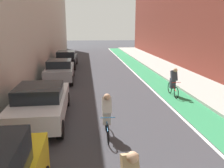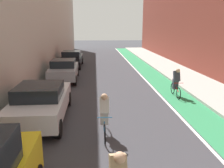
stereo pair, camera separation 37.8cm
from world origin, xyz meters
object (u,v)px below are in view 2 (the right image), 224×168
object	(u,v)px
parked_sedan_black	(72,59)
cyclist_mid	(104,113)
parked_sedan_white	(41,102)
parked_sedan_silver	(64,70)
cyclist_trailing	(176,81)

from	to	relation	value
parked_sedan_black	cyclist_mid	size ratio (longest dim) A/B	2.66
parked_sedan_white	parked_sedan_silver	bearing A→B (deg)	90.00
cyclist_trailing	cyclist_mid	bearing A→B (deg)	-132.22
parked_sedan_silver	cyclist_mid	xyz separation A→B (m)	(2.50, -8.86, 0.07)
cyclist_mid	cyclist_trailing	size ratio (longest dim) A/B	1.02
parked_sedan_white	cyclist_trailing	xyz separation A→B (m)	(6.60, 2.84, 0.06)
parked_sedan_black	parked_sedan_silver	bearing A→B (deg)	-89.98
cyclist_mid	parked_sedan_black	bearing A→B (deg)	99.68
parked_sedan_white	parked_sedan_silver	distance (m)	7.19
cyclist_trailing	parked_sedan_silver	bearing A→B (deg)	146.61
parked_sedan_black	parked_sedan_white	bearing A→B (deg)	-90.00
cyclist_mid	cyclist_trailing	distance (m)	6.09
parked_sedan_white	cyclist_mid	distance (m)	3.01
parked_sedan_silver	parked_sedan_black	distance (m)	5.83
parked_sedan_silver	parked_sedan_black	size ratio (longest dim) A/B	0.93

